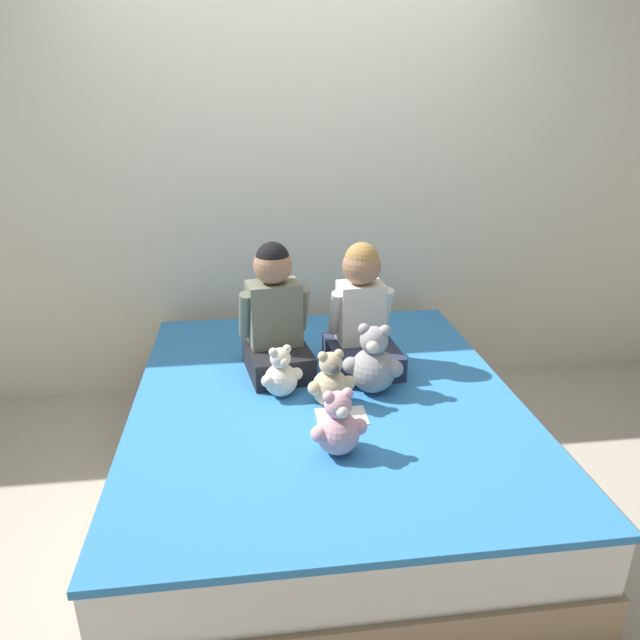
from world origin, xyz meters
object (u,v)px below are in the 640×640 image
Objects in this scene: teddy_bear_held_by_left_child at (281,375)px; teddy_bear_between_children at (331,382)px; child_on_left at (275,318)px; teddy_bear_at_foot_of_bed at (338,427)px; teddy_bear_held_by_right_child at (373,364)px; sign_card at (342,416)px; bed at (325,443)px; child_on_right at (362,317)px.

teddy_bear_between_children is (0.20, -0.11, 0.01)m from teddy_bear_held_by_left_child.
child_on_left is 2.40× the size of teddy_bear_at_foot_of_bed.
teddy_bear_held_by_left_child is at bearing 139.63° from teddy_bear_between_children.
teddy_bear_at_foot_of_bed is at bearing -85.03° from child_on_left.
sign_card is at bearing -112.75° from teddy_bear_held_by_right_child.
bed is at bearing 84.73° from teddy_bear_between_children.
child_on_left is at bearing 175.69° from child_on_right.
child_on_left reaches higher than sign_card.
child_on_right is 0.56m from sign_card.
child_on_left reaches higher than teddy_bear_between_children.
child_on_right reaches higher than teddy_bear_held_by_left_child.
teddy_bear_held_by_left_child is 0.33m from sign_card.
teddy_bear_at_foot_of_bed reaches higher than teddy_bear_held_by_left_child.
teddy_bear_held_by_right_child is at bearing 14.43° from teddy_bear_between_children.
teddy_bear_held_by_right_child is 1.26× the size of teddy_bear_between_children.
teddy_bear_held_by_left_child reaches higher than bed.
child_on_right is 1.90× the size of teddy_bear_held_by_right_child.
teddy_bear_held_by_left_child is 0.41m from teddy_bear_held_by_right_child.
bed is 6.17× the size of teddy_bear_held_by_right_child.
teddy_bear_between_children reaches higher than sign_card.
child_on_right is at bearing 70.26° from sign_card.
child_on_left is 0.60m from sign_card.
teddy_bear_held_by_right_child is (0.00, -0.27, -0.12)m from child_on_right.
teddy_bear_between_children is (-0.20, -0.10, -0.03)m from teddy_bear_held_by_right_child.
teddy_bear_held_by_left_child is 0.73× the size of teddy_bear_held_by_right_child.
sign_card is (0.24, -0.22, -0.10)m from teddy_bear_held_by_left_child.
child_on_left is 1.95× the size of teddy_bear_held_by_right_child.
teddy_bear_held_by_left_child is 0.23m from teddy_bear_between_children.
bed is 0.44m from teddy_bear_held_by_right_child.
teddy_bear_held_by_right_child is at bearing 3.51° from bed.
child_on_right is at bearing 49.81° from teddy_bear_between_children.
teddy_bear_held_by_right_child is at bearing 51.71° from teddy_bear_at_foot_of_bed.
teddy_bear_between_children is at bearing -122.97° from child_on_right.
teddy_bear_between_children is at bearing 106.38° from sign_card.
child_on_right is (0.21, 0.28, 0.51)m from bed.
bed is 0.37m from teddy_bear_between_children.
sign_card is (0.06, 0.24, -0.11)m from teddy_bear_at_foot_of_bed.
teddy_bear_between_children is (0.01, -0.09, 0.36)m from bed.
sign_card is at bearing -72.63° from child_on_left.
teddy_bear_at_foot_of_bed is (-0.23, -0.45, -0.03)m from teddy_bear_held_by_right_child.
bed is at bearing 101.95° from sign_card.
teddy_bear_at_foot_of_bed is (-0.23, -0.72, -0.14)m from child_on_right.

